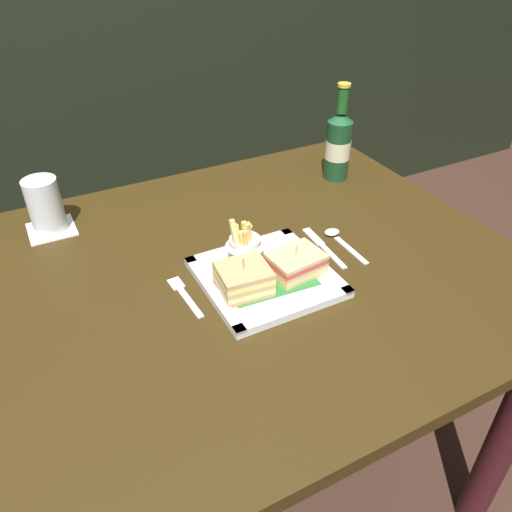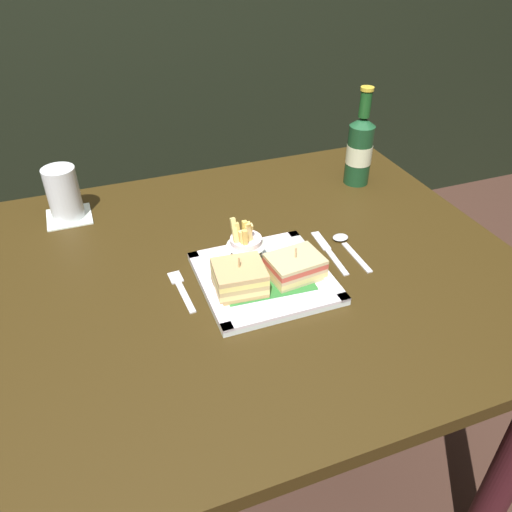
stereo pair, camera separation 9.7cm
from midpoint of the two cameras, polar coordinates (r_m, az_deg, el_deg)
The scene contains 12 objects.
ground_plane at distance 1.58m, azimuth 1.27°, elevation -23.50°, with size 6.00×6.00×0.00m, color #3D271E.
dining_table at distance 1.10m, azimuth 1.69°, elevation -6.78°, with size 1.10×0.91×0.75m.
square_plate at distance 0.97m, azimuth 3.82°, elevation -2.64°, with size 0.24×0.24×0.02m.
sandwich_half_left at distance 0.92m, azimuth 1.10°, elevation -2.61°, with size 0.10×0.09×0.07m.
sandwich_half_right at distance 0.96m, azimuth 7.35°, elevation -1.30°, with size 0.11×0.09×0.07m.
fries_cup at distance 0.97m, azimuth 1.68°, elevation 1.17°, with size 0.08×0.08×0.11m.
beer_bottle at distance 1.32m, azimuth 13.87°, elevation 11.77°, with size 0.07×0.07×0.25m.
drink_coaster at distance 1.23m, azimuth -18.46°, elevation 4.20°, with size 0.10×0.10×0.00m, color white.
water_glass at distance 1.20m, azimuth -18.94°, elevation 6.44°, with size 0.07×0.07×0.12m.
fork at distance 0.95m, azimuth -5.70°, elevation -3.81°, with size 0.03×0.13×0.00m.
knife at distance 1.07m, azimuth 10.81°, elevation 0.55°, with size 0.02×0.16×0.00m.
spoon at distance 1.09m, azimuth 12.63°, elevation 1.39°, with size 0.04×0.14×0.01m.
Camera 2 is at (-0.27, -0.77, 1.35)m, focal length 35.03 mm.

